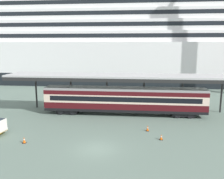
{
  "coord_description": "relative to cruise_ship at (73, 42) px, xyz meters",
  "views": [
    {
      "loc": [
        3.85,
        -22.51,
        10.36
      ],
      "look_at": [
        0.63,
        8.82,
        4.5
      ],
      "focal_mm": 38.68,
      "sensor_mm": 36.0,
      "label": 1
    }
  ],
  "objects": [
    {
      "name": "ground_plane",
      "position": [
        15.95,
        -51.46,
        -11.33
      ],
      "size": [
        400.0,
        400.0,
        0.0
      ],
      "primitive_type": "plane",
      "color": "slate"
    },
    {
      "name": "platform_canopy",
      "position": [
        18.03,
        -38.42,
        -5.68
      ],
      "size": [
        35.52,
        5.21,
        5.96
      ],
      "color": "#BABABA",
      "rests_on": "ground"
    },
    {
      "name": "train_carriage",
      "position": [
        18.03,
        -38.87,
        -9.02
      ],
      "size": [
        23.8,
        2.81,
        4.11
      ],
      "color": "black",
      "rests_on": "ground"
    },
    {
      "name": "traffic_cone_mid",
      "position": [
        21.24,
        -45.68,
        -10.98
      ],
      "size": [
        0.36,
        0.36,
        0.72
      ],
      "color": "black",
      "rests_on": "ground"
    },
    {
      "name": "traffic_cone_near",
      "position": [
        7.97,
        -50.76,
        -10.98
      ],
      "size": [
        0.36,
        0.36,
        0.7
      ],
      "color": "black",
      "rests_on": "ground"
    },
    {
      "name": "cruise_ship",
      "position": [
        0.0,
        0.0,
        0.0
      ],
      "size": [
        158.88,
        31.68,
        35.02
      ],
      "color": "black",
      "rests_on": "ground"
    },
    {
      "name": "traffic_cone_far",
      "position": [
        22.63,
        -48.32,
        -11.01
      ],
      "size": [
        0.36,
        0.36,
        0.64
      ],
      "color": "black",
      "rests_on": "ground"
    },
    {
      "name": "quay_bollard",
      "position": [
        3.13,
        -46.68,
        -10.81
      ],
      "size": [
        0.48,
        0.48,
        0.96
      ],
      "color": "black",
      "rests_on": "ground"
    }
  ]
}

